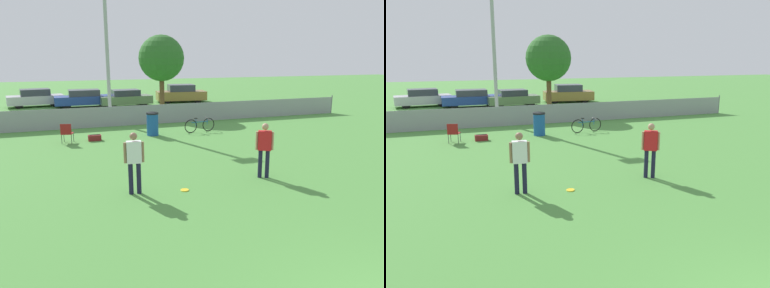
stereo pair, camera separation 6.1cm
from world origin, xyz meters
TOP-DOWN VIEW (x-y plane):
  - fence_backline at (0.00, 18.00)m, footprint 25.79×0.07m
  - light_pole at (-1.83, 19.32)m, footprint 0.90×0.36m
  - tree_near_pole at (1.88, 21.38)m, footprint 2.96×2.96m
  - player_thrower_red at (1.36, 7.32)m, footprint 0.51×0.38m
  - player_receiver_white at (-2.78, 7.27)m, footprint 0.56×0.27m
  - frisbee_disc at (-1.39, 7.04)m, footprint 0.25×0.25m
  - folding_chair_sideline at (-4.38, 14.54)m, footprint 0.57×0.57m
  - bicycle_sideline at (2.07, 14.88)m, footprint 1.71×0.44m
  - trash_bin at (-0.38, 14.93)m, footprint 0.59×0.59m
  - gear_bag_sideline at (-3.19, 14.67)m, footprint 0.57×0.32m
  - parked_car_silver at (-6.25, 28.39)m, footprint 4.23×2.18m
  - parked_car_blue at (-2.74, 26.91)m, footprint 4.36×1.75m
  - parked_car_olive at (0.30, 26.27)m, footprint 4.02×1.93m
  - parked_car_tan at (5.20, 27.49)m, footprint 4.28×2.27m

SIDE VIEW (x-z plane):
  - frisbee_disc at x=-1.39m, z-range 0.00..0.03m
  - gear_bag_sideline at x=-3.19m, z-range -0.01..0.27m
  - bicycle_sideline at x=2.07m, z-range -0.01..0.73m
  - folding_chair_sideline at x=-4.38m, z-range 0.06..0.95m
  - fence_backline at x=0.00m, z-range -0.05..1.16m
  - trash_bin at x=-0.38m, z-range 0.00..1.13m
  - parked_car_olive at x=0.30m, z-range 0.00..1.27m
  - parked_car_blue at x=-2.74m, z-range 0.00..1.32m
  - parked_car_silver at x=-6.25m, z-range -0.01..1.34m
  - parked_car_tan at x=5.20m, z-range -0.03..1.43m
  - player_thrower_red at x=1.36m, z-range 0.14..1.91m
  - player_receiver_white at x=-2.78m, z-range 0.14..1.91m
  - tree_near_pole at x=1.88m, z-range 1.07..6.21m
  - light_pole at x=-1.83m, z-range 0.76..9.17m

